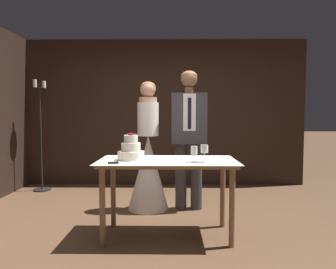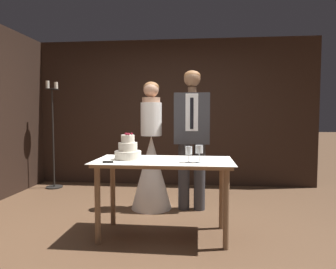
# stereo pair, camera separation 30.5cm
# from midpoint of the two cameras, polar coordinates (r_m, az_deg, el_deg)

# --- Properties ---
(ground_plane) EXTENTS (40.00, 40.00, 0.00)m
(ground_plane) POSITION_cam_midpoint_polar(r_m,az_deg,el_deg) (3.37, -5.10, -18.13)
(ground_plane) COLOR brown
(wall_back) EXTENTS (5.05, 0.12, 2.58)m
(wall_back) POSITION_cam_midpoint_polar(r_m,az_deg,el_deg) (5.40, -2.72, 4.12)
(wall_back) COLOR black
(wall_back) RESTS_ON ground_plane
(cake_table) EXTENTS (1.41, 0.70, 0.79)m
(cake_table) POSITION_cam_midpoint_polar(r_m,az_deg,el_deg) (3.09, -2.96, -6.76)
(cake_table) COLOR #8E6B4C
(cake_table) RESTS_ON ground_plane
(tiered_cake) EXTENTS (0.28, 0.28, 0.28)m
(tiered_cake) POSITION_cam_midpoint_polar(r_m,az_deg,el_deg) (3.12, -9.87, -3.07)
(tiered_cake) COLOR silver
(tiered_cake) RESTS_ON cake_table
(cake_knife) EXTENTS (0.40, 0.08, 0.02)m
(cake_knife) POSITION_cam_midpoint_polar(r_m,az_deg,el_deg) (2.90, -12.03, -5.32)
(cake_knife) COLOR silver
(cake_knife) RESTS_ON cake_table
(wine_glass_near) EXTENTS (0.07, 0.07, 0.17)m
(wine_glass_near) POSITION_cam_midpoint_polar(r_m,az_deg,el_deg) (2.92, 3.98, -2.94)
(wine_glass_near) COLOR silver
(wine_glass_near) RESTS_ON cake_table
(wine_glass_middle) EXTENTS (0.07, 0.07, 0.16)m
(wine_glass_middle) POSITION_cam_midpoint_polar(r_m,az_deg,el_deg) (2.92, 2.00, -3.21)
(wine_glass_middle) COLOR silver
(wine_glass_middle) RESTS_ON cake_table
(bride) EXTENTS (0.54, 0.54, 1.69)m
(bride) POSITION_cam_midpoint_polar(r_m,az_deg,el_deg) (4.01, -5.98, -5.36)
(bride) COLOR white
(bride) RESTS_ON ground_plane
(groom) EXTENTS (0.46, 0.25, 1.83)m
(groom) POSITION_cam_midpoint_polar(r_m,az_deg,el_deg) (3.94, 1.79, 0.68)
(groom) COLOR #38383D
(groom) RESTS_ON ground_plane
(candle_stand) EXTENTS (0.28, 0.28, 1.83)m
(candle_stand) POSITION_cam_midpoint_polar(r_m,az_deg,el_deg) (5.43, -24.57, -0.91)
(candle_stand) COLOR black
(candle_stand) RESTS_ON ground_plane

